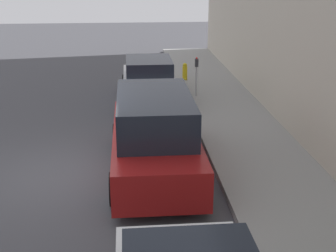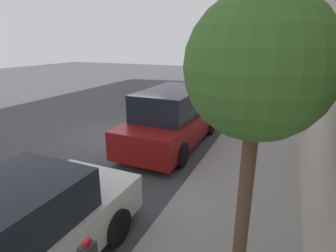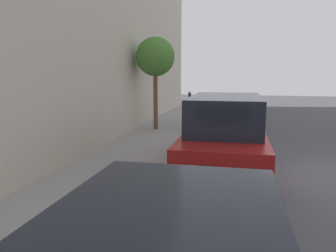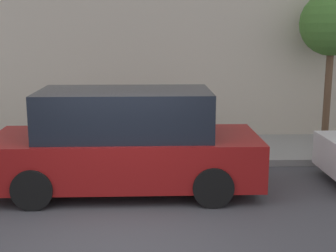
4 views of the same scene
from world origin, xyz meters
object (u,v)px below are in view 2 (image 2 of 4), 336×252
(parked_sedan_nearest, at_px, (4,246))
(parked_minivan_second, at_px, (173,118))
(parking_meter_far, at_px, (253,91))
(street_tree, at_px, (258,70))
(fire_hydrant, at_px, (256,92))
(parked_sedan_third, at_px, (219,94))

(parked_sedan_nearest, relative_size, parked_minivan_second, 0.92)
(parking_meter_far, xyz_separation_m, street_tree, (1.20, -10.96, 2.06))
(street_tree, xyz_separation_m, fire_hydrant, (-1.30, 13.54, -2.59))
(parked_minivan_second, height_order, fire_hydrant, parked_minivan_second)
(parked_sedan_nearest, distance_m, parked_minivan_second, 6.10)
(fire_hydrant, bearing_deg, street_tree, -84.53)
(parked_minivan_second, xyz_separation_m, parked_sedan_third, (0.15, 5.99, -0.20))
(parked_minivan_second, bearing_deg, street_tree, -58.13)
(parked_sedan_nearest, relative_size, street_tree, 1.20)
(street_tree, bearing_deg, parked_minivan_second, 121.87)
(parked_sedan_third, bearing_deg, parking_meter_far, 2.62)
(parking_meter_far, bearing_deg, parked_sedan_nearest, -98.16)
(fire_hydrant, bearing_deg, parked_minivan_second, -101.44)
(parking_meter_far, bearing_deg, parked_sedan_third, -177.38)
(parked_minivan_second, distance_m, fire_hydrant, 8.82)
(parked_minivan_second, xyz_separation_m, parking_meter_far, (1.85, 6.06, 0.10))
(parked_sedan_nearest, bearing_deg, parked_sedan_third, 89.76)
(parked_sedan_nearest, relative_size, parking_meter_far, 3.19)
(parked_sedan_third, distance_m, fire_hydrant, 3.10)
(parked_sedan_nearest, xyz_separation_m, parked_sedan_third, (0.05, 12.09, -0.00))
(parked_sedan_nearest, height_order, fire_hydrant, parked_sedan_nearest)
(parked_sedan_third, bearing_deg, street_tree, -75.12)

